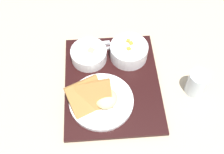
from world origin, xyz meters
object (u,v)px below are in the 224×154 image
at_px(bowl_soup, 89,54).
at_px(plate_main, 99,100).
at_px(spoon, 111,48).
at_px(knife, 107,43).
at_px(glass_water, 196,84).
at_px(bowl_salad, 129,51).

xyz_separation_m(bowl_soup, plate_main, (0.18, 0.05, -0.00)).
relative_size(plate_main, spoon, 1.44).
relative_size(bowl_soup, spoon, 0.84).
relative_size(knife, glass_water, 1.90).
bearing_deg(bowl_soup, knife, 138.20).
xyz_separation_m(bowl_soup, spoon, (-0.05, 0.08, -0.02)).
distance_m(knife, glass_water, 0.36).
bearing_deg(knife, bowl_salad, -45.21).
xyz_separation_m(spoon, glass_water, (0.17, 0.29, 0.02)).
bearing_deg(bowl_salad, bowl_soup, -84.03).
xyz_separation_m(bowl_salad, bowl_soup, (0.01, -0.14, -0.01)).
height_order(plate_main, spoon, plate_main).
height_order(knife, glass_water, glass_water).
distance_m(bowl_salad, bowl_soup, 0.14).
distance_m(plate_main, glass_water, 0.33).
relative_size(bowl_salad, glass_water, 1.51).
bearing_deg(bowl_salad, glass_water, 59.72).
height_order(bowl_salad, plate_main, plate_main).
bearing_deg(plate_main, glass_water, 101.88).
bearing_deg(spoon, bowl_salad, -38.94).
relative_size(bowl_salad, spoon, 0.88).
relative_size(bowl_soup, knife, 0.76).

